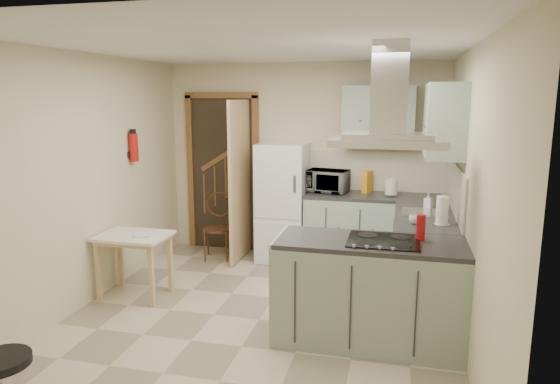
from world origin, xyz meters
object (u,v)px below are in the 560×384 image
(peninsula, at_px, (369,292))
(drop_leaf_table, at_px, (135,265))
(fridge, at_px, (283,202))
(bentwood_chair, at_px, (217,229))
(microwave, at_px, (327,181))
(extractor_hood, at_px, (388,142))

(peninsula, height_order, drop_leaf_table, peninsula)
(fridge, distance_m, peninsula, 2.35)
(bentwood_chair, distance_m, microwave, 1.55)
(fridge, xyz_separation_m, microwave, (0.56, 0.06, 0.29))
(extractor_hood, bearing_deg, microwave, 110.61)
(extractor_hood, distance_m, drop_leaf_table, 2.93)
(microwave, bearing_deg, drop_leaf_table, -127.64)
(fridge, height_order, extractor_hood, extractor_hood)
(peninsula, distance_m, extractor_hood, 1.27)
(extractor_hood, xyz_separation_m, bentwood_chair, (-2.16, 1.80, -1.33))
(fridge, relative_size, bentwood_chair, 1.93)
(fridge, xyz_separation_m, peninsula, (1.22, -1.98, -0.30))
(fridge, xyz_separation_m, drop_leaf_table, (-1.22, -1.56, -0.41))
(fridge, bearing_deg, microwave, 5.79)
(extractor_hood, height_order, bentwood_chair, extractor_hood)
(fridge, distance_m, drop_leaf_table, 2.02)
(peninsula, bearing_deg, bentwood_chair, 138.89)
(peninsula, relative_size, bentwood_chair, 1.99)
(drop_leaf_table, height_order, microwave, microwave)
(extractor_hood, bearing_deg, drop_leaf_table, 170.54)
(extractor_hood, relative_size, bentwood_chair, 1.16)
(drop_leaf_table, bearing_deg, fridge, 51.89)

